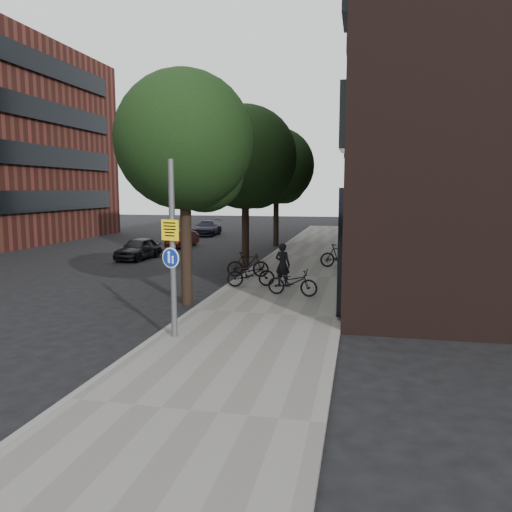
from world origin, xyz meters
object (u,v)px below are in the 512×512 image
(signpost, at_px, (173,249))
(parked_car_near, at_px, (139,248))
(parked_bike_facade_near, at_px, (293,282))
(pedestrian, at_px, (283,265))

(signpost, bearing_deg, parked_car_near, 135.46)
(parked_bike_facade_near, bearing_deg, pedestrian, 29.10)
(pedestrian, distance_m, parked_car_near, 11.09)
(signpost, height_order, parked_bike_facade_near, signpost)
(pedestrian, relative_size, parked_car_near, 0.48)
(signpost, relative_size, parked_car_near, 1.27)
(signpost, xyz_separation_m, parked_bike_facade_near, (2.22, 5.42, -1.73))
(pedestrian, bearing_deg, parked_bike_facade_near, 127.92)
(pedestrian, relative_size, parked_bike_facade_near, 0.93)
(pedestrian, bearing_deg, parked_car_near, -18.63)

